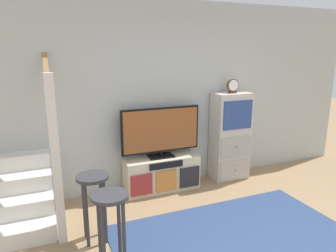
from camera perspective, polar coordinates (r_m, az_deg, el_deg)
The scene contains 9 objects.
back_wall at distance 4.63m, azimuth 1.05°, elevation 5.66°, with size 6.40×0.12×2.70m, color #B2B7B2.
area_rug at distance 3.57m, azimuth 13.61°, elevation -20.59°, with size 2.60×1.80×0.01m, color navy.
media_console at distance 4.57m, azimuth -1.17°, elevation -8.78°, with size 1.10×0.38×0.50m.
television at distance 4.39m, azimuth -1.32°, elevation -0.93°, with size 1.16×0.22×0.73m.
side_cabinet at distance 4.95m, azimuth 11.43°, elevation -1.93°, with size 0.58×0.38×1.38m.
desk_clock at distance 4.78m, azimuth 11.87°, elevation 7.27°, with size 0.19×0.08×0.22m.
staircase at distance 4.30m, azimuth -26.50°, elevation -10.07°, with size 1.00×1.36×2.20m.
bar_stool_near at distance 2.94m, azimuth -10.56°, elevation -15.80°, with size 0.34×0.34×0.76m.
bar_stool_far at distance 3.39m, azimuth -13.63°, elevation -11.95°, with size 0.34×0.34×0.75m.
Camera 1 is at (-1.81, -1.75, 2.00)m, focal length 32.96 mm.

